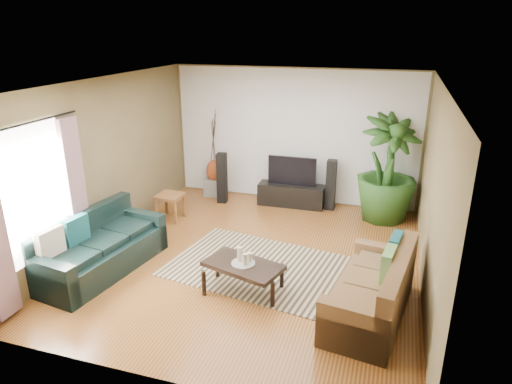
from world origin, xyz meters
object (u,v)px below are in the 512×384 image
at_px(side_table, 171,207).
at_px(speaker_left, 222,178).
at_px(tv_stand, 291,195).
at_px(vase, 214,171).
at_px(television, 292,171).
at_px(potted_plant, 387,169).
at_px(sofa_right, 371,285).
at_px(sofa_left, 100,244).
at_px(coffee_table, 243,277).
at_px(pedestal, 215,187).
at_px(speaker_right, 331,185).

bearing_deg(side_table, speaker_left, 61.76).
xyz_separation_m(tv_stand, vase, (-1.70, 0.09, 0.33)).
distance_m(television, speaker_left, 1.44).
relative_size(tv_stand, side_table, 2.70).
bearing_deg(tv_stand, vase, 175.63).
distance_m(tv_stand, speaker_left, 1.45).
bearing_deg(speaker_left, potted_plant, -6.44).
bearing_deg(sofa_right, speaker_left, -125.58).
xyz_separation_m(sofa_left, potted_plant, (3.90, 3.23, 0.56)).
relative_size(speaker_left, side_table, 2.11).
relative_size(coffee_table, television, 1.07).
bearing_deg(coffee_table, television, 108.06).
distance_m(sofa_left, coffee_table, 2.21).
height_order(speaker_left, side_table, speaker_left).
xyz_separation_m(coffee_table, television, (-0.11, 3.34, 0.51)).
xyz_separation_m(sofa_left, coffee_table, (2.20, 0.07, -0.21)).
xyz_separation_m(sofa_left, tv_stand, (2.09, 3.39, -0.20)).
height_order(sofa_left, tv_stand, sofa_left).
distance_m(speaker_left, pedestal, 0.55).
distance_m(speaker_left, speaker_right, 2.20).
bearing_deg(television, side_table, -145.54).
height_order(pedestal, side_table, side_table).
bearing_deg(side_table, sofa_right, -27.90).
bearing_deg(vase, coffee_table, -62.11).
relative_size(sofa_left, television, 2.11).
bearing_deg(tv_stand, speaker_right, 1.93).
bearing_deg(sofa_left, sofa_right, -81.13).
bearing_deg(speaker_right, coffee_table, -101.07).
bearing_deg(coffee_table, vase, 134.10).
relative_size(sofa_right, coffee_table, 1.73).
height_order(coffee_table, potted_plant, potted_plant).
distance_m(television, side_table, 2.48).
height_order(speaker_left, vase, speaker_left).
bearing_deg(vase, speaker_left, -47.09).
height_order(sofa_right, vase, sofa_right).
distance_m(vase, side_table, 1.51).
distance_m(coffee_table, speaker_right, 3.45).
xyz_separation_m(tv_stand, speaker_right, (0.78, 0.05, 0.28)).
height_order(vase, side_table, vase).
bearing_deg(pedestal, side_table, -102.03).
relative_size(pedestal, vase, 0.78).
relative_size(sofa_left, vase, 4.25).
height_order(potted_plant, side_table, potted_plant).
distance_m(coffee_table, vase, 3.87).
bearing_deg(potted_plant, tv_stand, 174.98).
bearing_deg(sofa_right, speaker_right, -154.62).
height_order(tv_stand, vase, vase).
distance_m(speaker_left, vase, 0.44).
relative_size(tv_stand, television, 1.36).
relative_size(sofa_right, television, 1.85).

